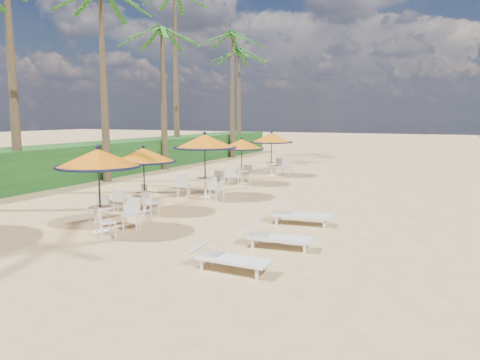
% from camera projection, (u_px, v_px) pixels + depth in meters
% --- Properties ---
extents(ground, '(160.00, 160.00, 0.00)m').
position_uv_depth(ground, '(245.00, 257.00, 10.92)').
color(ground, tan).
rests_on(ground, ground).
extents(scrub_hedge, '(3.00, 40.00, 1.80)m').
position_uv_depth(scrub_hedge, '(105.00, 158.00, 26.28)').
color(scrub_hedge, '#194716').
rests_on(scrub_hedge, ground).
extents(station_0, '(2.37, 2.37, 2.47)m').
position_uv_depth(station_0, '(100.00, 169.00, 13.03)').
color(station_0, black).
rests_on(station_0, ground).
extents(station_1, '(2.20, 2.20, 2.29)m').
position_uv_depth(station_1, '(142.00, 163.00, 15.83)').
color(station_1, black).
rests_on(station_1, ground).
extents(station_2, '(2.54, 2.54, 2.65)m').
position_uv_depth(station_2, '(205.00, 149.00, 18.65)').
color(station_2, black).
rests_on(station_2, ground).
extents(station_3, '(2.17, 2.17, 2.26)m').
position_uv_depth(station_3, '(241.00, 150.00, 22.40)').
color(station_3, black).
rests_on(station_3, ground).
extents(station_4, '(2.33, 2.33, 2.43)m').
position_uv_depth(station_4, '(273.00, 142.00, 25.62)').
color(station_4, black).
rests_on(station_4, ground).
extents(lounger_near, '(1.88, 0.66, 0.66)m').
position_uv_depth(lounger_near, '(226.00, 256.00, 9.93)').
color(lounger_near, white).
rests_on(lounger_near, ground).
extents(lounger_mid, '(1.90, 0.74, 0.67)m').
position_uv_depth(lounger_mid, '(273.00, 236.00, 11.64)').
color(lounger_mid, white).
rests_on(lounger_mid, ground).
extents(lounger_far, '(2.10, 0.88, 0.73)m').
position_uv_depth(lounger_far, '(295.00, 213.00, 14.19)').
color(lounger_far, white).
rests_on(lounger_far, ground).
extents(palm_3, '(5.00, 5.00, 9.35)m').
position_uv_depth(palm_3, '(101.00, 5.00, 22.34)').
color(palm_3, brown).
rests_on(palm_3, ground).
extents(palm_4, '(5.00, 5.00, 8.50)m').
position_uv_depth(palm_4, '(162.00, 40.00, 27.75)').
color(palm_4, brown).
rests_on(palm_4, ground).
extents(palm_5, '(5.00, 5.00, 11.67)m').
position_uv_depth(palm_5, '(175.00, 4.00, 31.33)').
color(palm_5, brown).
rests_on(palm_5, ground).
extents(palm_6, '(5.00, 5.00, 9.66)m').
position_uv_depth(palm_6, '(232.00, 43.00, 35.83)').
color(palm_6, brown).
rests_on(palm_6, ground).
extents(palm_7, '(5.00, 5.00, 8.71)m').
position_uv_depth(palm_7, '(239.00, 59.00, 38.42)').
color(palm_7, brown).
rests_on(palm_7, ground).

